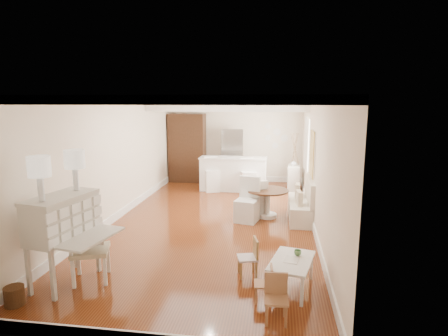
% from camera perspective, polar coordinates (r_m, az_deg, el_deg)
% --- Properties ---
extents(room, '(9.00, 9.04, 2.82)m').
position_cam_1_polar(room, '(8.59, -1.18, 5.17)').
color(room, brown).
rests_on(room, ground).
extents(secretary_bureau, '(1.26, 1.28, 1.38)m').
position_cam_1_polar(secretary_bureau, '(6.19, -23.21, -10.00)').
color(secretary_bureau, beige).
rests_on(secretary_bureau, ground).
extents(gustavian_armchair, '(0.74, 0.74, 1.01)m').
position_cam_1_polar(gustavian_armchair, '(6.20, -19.71, -11.55)').
color(gustavian_armchair, white).
rests_on(gustavian_armchair, ground).
extents(wicker_basket, '(0.35, 0.35, 0.26)m').
position_cam_1_polar(wicker_basket, '(6.07, -29.31, -16.63)').
color(wicker_basket, '#492C16').
rests_on(wicker_basket, ground).
extents(kids_table, '(0.75, 1.02, 0.46)m').
position_cam_1_polar(kids_table, '(5.78, 10.19, -15.69)').
color(kids_table, white).
rests_on(kids_table, ground).
extents(kids_chair_a, '(0.27, 0.27, 0.52)m').
position_cam_1_polar(kids_chair_a, '(5.41, 6.01, -17.10)').
color(kids_chair_a, '#AE764F').
rests_on(kids_chair_a, ground).
extents(kids_chair_b, '(0.37, 0.37, 0.63)m').
position_cam_1_polar(kids_chair_b, '(6.06, 3.60, -13.42)').
color(kids_chair_b, olive).
rests_on(kids_chair_b, ground).
extents(kids_chair_c, '(0.31, 0.31, 0.61)m').
position_cam_1_polar(kids_chair_c, '(4.98, 7.96, -19.18)').
color(kids_chair_c, '#9A6946').
rests_on(kids_chair_c, ground).
extents(banquette, '(0.52, 1.60, 0.98)m').
position_cam_1_polar(banquette, '(8.93, 11.54, -4.57)').
color(banquette, silver).
rests_on(banquette, ground).
extents(dining_table, '(1.06, 1.06, 0.67)m').
position_cam_1_polar(dining_table, '(8.96, 6.61, -5.39)').
color(dining_table, '#482817').
rests_on(dining_table, ground).
extents(slip_chair_near, '(0.58, 0.60, 1.02)m').
position_cam_1_polar(slip_chair_near, '(8.57, 3.52, -4.87)').
color(slip_chair_near, silver).
rests_on(slip_chair_near, ground).
extents(slip_chair_far, '(0.55, 0.56, 0.87)m').
position_cam_1_polar(slip_chair_far, '(9.11, 4.96, -4.45)').
color(slip_chair_far, white).
rests_on(slip_chair_far, ground).
extents(breakfast_counter, '(2.05, 0.65, 1.03)m').
position_cam_1_polar(breakfast_counter, '(11.52, 1.40, -0.89)').
color(breakfast_counter, white).
rests_on(breakfast_counter, ground).
extents(bar_stool_left, '(0.55, 0.55, 1.05)m').
position_cam_1_polar(bar_stool_left, '(11.39, -1.85, -0.96)').
color(bar_stool_left, white).
rests_on(bar_stool_left, ground).
extents(bar_stool_right, '(0.53, 0.53, 1.05)m').
position_cam_1_polar(bar_stool_right, '(11.15, 3.70, -1.24)').
color(bar_stool_right, white).
rests_on(bar_stool_right, ground).
extents(pantry_cabinet, '(1.20, 0.60, 2.30)m').
position_cam_1_polar(pantry_cabinet, '(12.77, -5.61, 3.05)').
color(pantry_cabinet, '#381E11').
rests_on(pantry_cabinet, ground).
extents(fridge, '(0.75, 0.65, 1.80)m').
position_cam_1_polar(fridge, '(12.46, 2.90, 1.75)').
color(fridge, silver).
rests_on(fridge, ground).
extents(sideboard, '(0.40, 0.82, 0.77)m').
position_cam_1_polar(sideboard, '(11.81, 10.59, -1.43)').
color(sideboard, beige).
rests_on(sideboard, ground).
extents(pencil_cup, '(0.13, 0.13, 0.08)m').
position_cam_1_polar(pencil_cup, '(5.83, 11.17, -12.56)').
color(pencil_cup, '#5F9959').
rests_on(pencil_cup, kids_table).
extents(branch_vase, '(0.17, 0.17, 0.17)m').
position_cam_1_polar(branch_vase, '(11.69, 10.55, 0.77)').
color(branch_vase, silver).
rests_on(branch_vase, sideboard).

